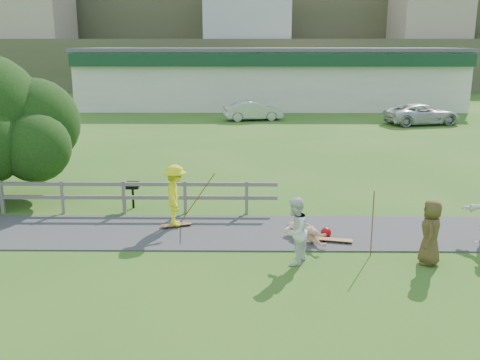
{
  "coord_description": "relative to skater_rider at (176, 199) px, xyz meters",
  "views": [
    {
      "loc": [
        1.96,
        -13.37,
        5.38
      ],
      "look_at": [
        1.8,
        2.0,
        1.48
      ],
      "focal_mm": 40.0,
      "sensor_mm": 36.0,
      "label": 1
    }
  ],
  "objects": [
    {
      "name": "skater_fallen",
      "position": [
        3.8,
        -1.14,
        -0.64
      ],
      "size": [
        1.49,
        1.1,
        0.56
      ],
      "primitive_type": "imported",
      "rotation": [
        0.0,
        0.0,
        0.55
      ],
      "color": "tan",
      "rests_on": "ground"
    },
    {
      "name": "helmet",
      "position": [
        4.4,
        -0.79,
        -0.77
      ],
      "size": [
        0.3,
        0.3,
        0.3
      ],
      "primitive_type": "sphere",
      "color": "#A6090A",
      "rests_on": "ground"
    },
    {
      "name": "path",
      "position": [
        0.12,
        -0.42,
        -0.9
      ],
      "size": [
        34.0,
        3.0,
        0.04
      ],
      "primitive_type": "cube",
      "color": "#3B3B3E",
      "rests_on": "ground"
    },
    {
      "name": "fence",
      "position": [
        -4.49,
        1.38,
        -0.2
      ],
      "size": [
        15.05,
        0.1,
        1.1
      ],
      "color": "#605C55",
      "rests_on": "ground"
    },
    {
      "name": "ground",
      "position": [
        0.12,
        -1.92,
        -0.92
      ],
      "size": [
        260.0,
        260.0,
        0.0
      ],
      "primitive_type": "plane",
      "color": "#2A5F1B",
      "rests_on": "ground"
    },
    {
      "name": "car_silver",
      "position": [
        2.63,
        23.64,
        -0.22
      ],
      "size": [
        4.45,
        2.3,
        1.4
      ],
      "primitive_type": "imported",
      "rotation": [
        0.0,
        0.0,
        1.77
      ],
      "color": "#AFB1B7",
      "rests_on": "ground"
    },
    {
      "name": "strip_mall",
      "position": [
        4.12,
        33.02,
        1.66
      ],
      "size": [
        32.5,
        10.75,
        5.1
      ],
      "color": "beige",
      "rests_on": "ground"
    },
    {
      "name": "pole_spec_left",
      "position": [
        5.37,
        -2.14,
        -0.04
      ],
      "size": [
        0.03,
        0.03,
        1.76
      ],
      "primitive_type": "cylinder",
      "color": "brown",
      "rests_on": "ground"
    },
    {
      "name": "longboard_fallen",
      "position": [
        4.6,
        -1.24,
        -0.87
      ],
      "size": [
        0.96,
        0.42,
        0.1
      ],
      "primitive_type": null,
      "rotation": [
        0.0,
        0.0,
        -0.21
      ],
      "color": "brown",
      "rests_on": "ground"
    },
    {
      "name": "longboard_rider",
      "position": [
        -0.0,
        0.0,
        -0.87
      ],
      "size": [
        0.95,
        0.55,
        0.1
      ],
      "primitive_type": null,
      "rotation": [
        0.0,
        0.0,
        0.38
      ],
      "color": "brown",
      "rests_on": "ground"
    },
    {
      "name": "spectator_a",
      "position": [
        3.32,
        -2.67,
        -0.06
      ],
      "size": [
        0.93,
        1.03,
        1.72
      ],
      "primitive_type": "imported",
      "rotation": [
        0.0,
        0.0,
        4.3
      ],
      "color": "white",
      "rests_on": "ground"
    },
    {
      "name": "spectator_c",
      "position": [
        6.72,
        -2.65,
        -0.09
      ],
      "size": [
        0.76,
        0.94,
        1.66
      ],
      "primitive_type": "imported",
      "rotation": [
        0.0,
        0.0,
        4.39
      ],
      "color": "brown",
      "rests_on": "ground"
    },
    {
      "name": "skater_rider",
      "position": [
        0.0,
        0.0,
        0.0
      ],
      "size": [
        0.82,
        1.26,
        1.84
      ],
      "primitive_type": "imported",
      "rotation": [
        0.0,
        0.0,
        1.69
      ],
      "color": "#F4F317",
      "rests_on": "ground"
    },
    {
      "name": "bbq",
      "position": [
        -1.71,
        2.0,
        -0.47
      ],
      "size": [
        0.43,
        0.33,
        0.91
      ],
      "primitive_type": null,
      "rotation": [
        0.0,
        0.0,
        0.03
      ],
      "color": "black",
      "rests_on": "ground"
    },
    {
      "name": "car_white",
      "position": [
        14.27,
        21.72,
        -0.21
      ],
      "size": [
        5.56,
        3.53,
        1.43
      ],
      "primitive_type": "imported",
      "rotation": [
        0.0,
        0.0,
        1.81
      ],
      "color": "silver",
      "rests_on": "ground"
    },
    {
      "name": "pole_rider",
      "position": [
        0.6,
        0.4,
        0.05
      ],
      "size": [
        0.03,
        0.03,
        1.94
      ],
      "primitive_type": "cylinder",
      "color": "brown",
      "rests_on": "ground"
    }
  ]
}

